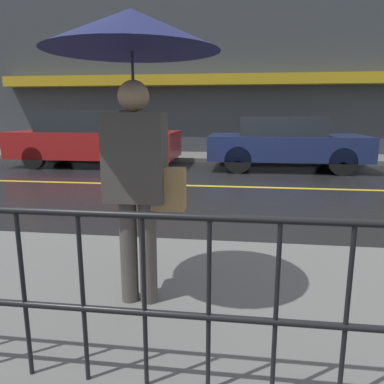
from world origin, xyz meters
TOP-DOWN VIEW (x-y plane):
  - ground_plane at (0.00, 0.00)m, footprint 80.00×80.00m
  - sidewalk_near at (0.00, -5.02)m, footprint 28.00×2.56m
  - sidewalk_far at (0.00, 4.71)m, footprint 28.00×1.93m
  - lane_marking at (0.00, 0.00)m, footprint 25.20×0.12m
  - building_storefront at (0.00, 5.80)m, footprint 28.00×0.85m
  - railing_foreground at (0.00, -6.05)m, footprint 12.00×0.04m
  - pedestrian at (-0.60, -5.17)m, footprint 1.19×1.19m
  - car_red at (-4.09, 2.64)m, footprint 4.70×1.86m
  - car_navy at (1.29, 2.64)m, footprint 4.12×1.89m

SIDE VIEW (x-z plane):
  - ground_plane at x=0.00m, z-range 0.00..0.00m
  - lane_marking at x=0.00m, z-range 0.00..0.01m
  - sidewalk_near at x=0.00m, z-range 0.00..0.13m
  - sidewalk_far at x=0.00m, z-range 0.00..0.13m
  - railing_foreground at x=0.00m, z-range 0.24..1.19m
  - car_navy at x=1.29m, z-range 0.03..1.43m
  - car_red at x=-4.09m, z-range 0.00..1.58m
  - pedestrian at x=-0.60m, z-range 0.80..2.87m
  - building_storefront at x=0.00m, z-range -0.02..5.88m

